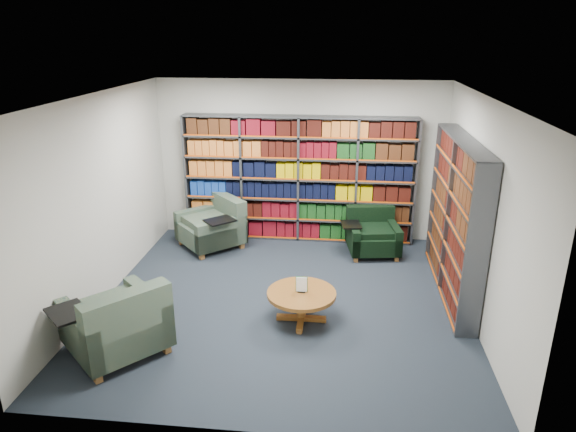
# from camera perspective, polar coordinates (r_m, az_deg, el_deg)

# --- Properties ---
(room_shell) EXTENTS (5.02, 5.02, 2.82)m
(room_shell) POSITION_cam_1_polar(r_m,az_deg,el_deg) (6.69, -0.55, 1.08)
(room_shell) COLOR black
(room_shell) RESTS_ON ground
(bookshelf_back) EXTENTS (4.00, 0.28, 2.20)m
(bookshelf_back) POSITION_cam_1_polar(r_m,az_deg,el_deg) (9.00, 1.19, 4.04)
(bookshelf_back) COLOR #47494F
(bookshelf_back) RESTS_ON ground
(bookshelf_right) EXTENTS (0.28, 2.50, 2.20)m
(bookshelf_right) POSITION_cam_1_polar(r_m,az_deg,el_deg) (7.48, 18.13, -0.31)
(bookshelf_right) COLOR #47494F
(bookshelf_right) RESTS_ON ground
(chair_teal_left) EXTENTS (1.32, 1.32, 0.85)m
(chair_teal_left) POSITION_cam_1_polar(r_m,az_deg,el_deg) (9.02, -8.09, -1.19)
(chair_teal_left) COLOR #06272F
(chair_teal_left) RESTS_ON ground
(chair_green_right) EXTENTS (1.02, 0.93, 0.74)m
(chair_green_right) POSITION_cam_1_polar(r_m,az_deg,el_deg) (8.81, 9.30, -2.09)
(chair_green_right) COLOR black
(chair_green_right) RESTS_ON ground
(chair_teal_front) EXTENTS (1.41, 1.41, 0.91)m
(chair_teal_front) POSITION_cam_1_polar(r_m,az_deg,el_deg) (6.31, -18.30, -11.59)
(chair_teal_front) COLOR #06272F
(chair_teal_front) RESTS_ON ground
(coffee_table) EXTENTS (0.89, 0.89, 0.62)m
(coffee_table) POSITION_cam_1_polar(r_m,az_deg,el_deg) (6.65, 1.51, -9.09)
(coffee_table) COLOR brown
(coffee_table) RESTS_ON ground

